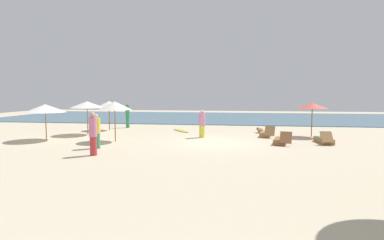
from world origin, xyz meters
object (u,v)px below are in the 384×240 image
Objects in this scene: person_0 at (93,134)px; person_3 at (128,115)px; lounger_0 at (266,134)px; person_4 at (96,131)px; umbrella_1 at (45,108)px; dog at (260,130)px; umbrella_3 at (115,106)px; surfboard at (181,131)px; umbrella_0 at (312,106)px; umbrella_4 at (109,104)px; person_2 at (202,124)px; lounger_3 at (324,140)px; umbrella_2 at (87,105)px; lounger_1 at (281,141)px.

person_3 reaches higher than person_0.
person_4 is (-8.45, -5.26, 0.65)m from lounger_0.
umbrella_1 reaches higher than person_0.
lounger_0 is 10.71m from person_3.
lounger_0 is 1.80m from dog.
umbrella_3 is 3.97m from person_0.
person_4 is 10.83m from dog.
umbrella_1 reaches higher than surfboard.
umbrella_4 is (-13.55, 1.45, -0.02)m from umbrella_0.
person_4 reaches higher than dog.
person_2 is 0.88× the size of person_3.
dog is at bearing -0.26° from umbrella_4.
umbrella_0 is at bearing 91.47° from lounger_3.
lounger_3 is 1.04× the size of person_4.
lounger_3 is at bearing -16.20° from umbrella_4.
umbrella_0 is 1.11× the size of person_0.
person_3 is 0.89× the size of surfboard.
lounger_3 is 1.04× the size of person_2.
umbrella_1 is at bearing -178.34° from umbrella_3.
umbrella_1 is 3.01× the size of dog.
surfboard is (5.57, 2.68, -1.89)m from umbrella_2.
umbrella_1 is at bearing -165.26° from person_2.
person_0 is (2.99, -8.69, -0.92)m from umbrella_4.
umbrella_3 reaches higher than umbrella_4.
umbrella_4 is 2.81× the size of dog.
lounger_3 is 9.41m from surfboard.
lounger_3 reaches higher than dog.
umbrella_1 reaches higher than lounger_3.
umbrella_0 reaches higher than person_4.
person_0 is (4.60, -3.68, -0.86)m from umbrella_1.
umbrella_0 is 11.65m from umbrella_3.
person_2 is at bearing 25.19° from umbrella_3.
umbrella_1 is at bearing -107.80° from umbrella_4.
lounger_0 is at bearing 31.90° from person_4.
lounger_0 is (10.83, -1.83, -1.69)m from umbrella_4.
lounger_3 is (2.78, -2.12, 0.01)m from lounger_0.
person_3 is (-10.58, 6.22, 0.79)m from lounger_1.
lounger_1 is at bearing 16.06° from person_4.
umbrella_2 is at bearing 64.48° from umbrella_1.
umbrella_2 is 1.29× the size of person_4.
surfboard is (-8.37, 1.65, -1.84)m from umbrella_0.
surfboard is (-5.66, 2.03, -0.14)m from lounger_0.
person_2 is at bearing -35.60° from person_3.
umbrella_0 is 0.98× the size of umbrella_4.
umbrella_0 is at bearing 8.00° from lounger_0.
umbrella_1 reaches higher than person_3.
lounger_1 is at bearing -79.48° from lounger_0.
umbrella_1 is 5.95m from person_0.
lounger_0 is 0.83× the size of surfboard.
umbrella_4 is 1.26× the size of person_2.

